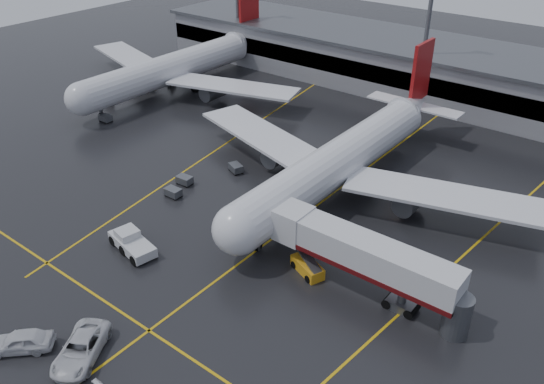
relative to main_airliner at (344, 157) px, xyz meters
The scene contains 19 objects.
ground 10.57m from the main_airliner, 90.00° to the right, with size 220.00×220.00×0.00m, color black.
apron_line_centre 10.57m from the main_airliner, 90.00° to the right, with size 0.25×90.00×0.02m, color gold.
apron_line_stop 31.98m from the main_airliner, 90.00° to the right, with size 60.00×0.25×0.02m, color gold.
apron_line_left 20.44m from the main_airliner, behind, with size 0.25×70.00×0.02m, color gold.
apron_line_right 18.49m from the main_airliner, ahead, with size 0.25×70.00×0.02m, color gold.
terminal 38.23m from the main_airliner, 90.00° to the left, with size 122.00×19.00×8.60m.
light_mast_mid 34.26m from the main_airliner, 98.80° to the left, with size 3.00×1.20×25.45m.
main_airliner is the anchor object (origin of this frame).
second_airliner 43.68m from the main_airliner, 164.05° to the left, with size 48.80×45.60×14.10m.
jet_bridge 19.68m from the main_airliner, 52.90° to the right, with size 19.90×3.40×6.05m.
pushback_tractor 27.13m from the main_airliner, 112.86° to the right, with size 6.49×3.68×2.19m.
belt_loader 18.07m from the main_airliner, 69.33° to the right, with size 4.21×2.98×2.46m.
service_van_a 37.25m from the main_airliner, 93.15° to the right, with size 3.01×6.53×1.82m, color silver.
service_van_d 40.32m from the main_airliner, 99.61° to the right, with size 2.15×5.35×1.82m, color silver.
baggage_cart_a 21.26m from the main_airliner, 135.82° to the right, with size 2.02×1.34×1.12m.
baggage_cart_b 20.20m from the main_airliner, 144.31° to the right, with size 2.07×1.41×1.12m.
baggage_cart_c 14.57m from the main_airliner, 158.66° to the right, with size 2.35×1.97×1.12m.
baggage_cart_d 46.41m from the main_airliner, behind, with size 2.16×1.56×1.12m.
baggage_cart_e 40.89m from the main_airliner, behind, with size 2.06×1.39×1.12m.
Camera 1 is at (30.20, -43.32, 34.87)m, focal length 36.60 mm.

